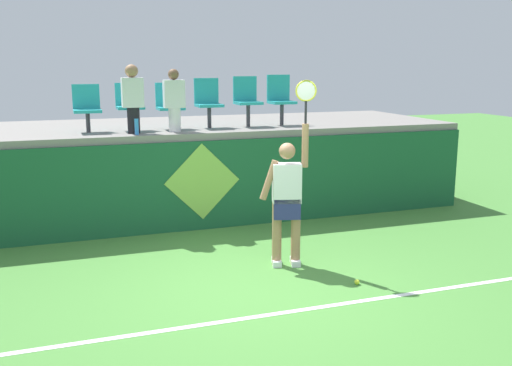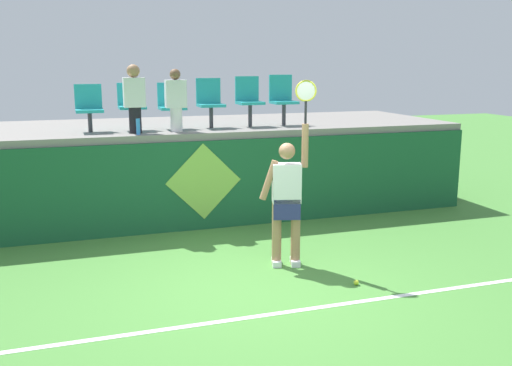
{
  "view_description": "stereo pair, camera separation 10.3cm",
  "coord_description": "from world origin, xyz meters",
  "px_view_note": "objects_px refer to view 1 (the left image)",
  "views": [
    {
      "loc": [
        -2.23,
        -6.37,
        2.74
      ],
      "look_at": [
        0.33,
        0.99,
        1.11
      ],
      "focal_mm": 40.65,
      "sensor_mm": 36.0,
      "label": 1
    },
    {
      "loc": [
        -2.13,
        -6.4,
        2.74
      ],
      "look_at": [
        0.33,
        0.99,
        1.11
      ],
      "focal_mm": 40.65,
      "sensor_mm": 36.0,
      "label": 2
    }
  ],
  "objects_px": {
    "stadium_chair_4": "(247,98)",
    "stadium_chair_5": "(280,97)",
    "stadium_chair_0": "(87,106)",
    "stadium_chair_3": "(208,100)",
    "spectator_1": "(133,97)",
    "tennis_player": "(287,197)",
    "spectator_0": "(174,100)",
    "water_bottle": "(137,127)",
    "tennis_ball": "(357,282)",
    "stadium_chair_2": "(170,104)",
    "stadium_chair_1": "(130,104)"
  },
  "relations": [
    {
      "from": "stadium_chair_4",
      "to": "stadium_chair_5",
      "type": "distance_m",
      "value": 0.65
    },
    {
      "from": "stadium_chair_0",
      "to": "stadium_chair_3",
      "type": "height_order",
      "value": "stadium_chair_3"
    },
    {
      "from": "stadium_chair_4",
      "to": "spectator_1",
      "type": "relative_size",
      "value": 0.81
    },
    {
      "from": "tennis_player",
      "to": "spectator_0",
      "type": "bearing_deg",
      "value": 111.68
    },
    {
      "from": "stadium_chair_3",
      "to": "water_bottle",
      "type": "bearing_deg",
      "value": -154.03
    },
    {
      "from": "tennis_player",
      "to": "stadium_chair_4",
      "type": "bearing_deg",
      "value": 82.24
    },
    {
      "from": "tennis_ball",
      "to": "stadium_chair_4",
      "type": "distance_m",
      "value": 4.43
    },
    {
      "from": "stadium_chair_4",
      "to": "spectator_1",
      "type": "height_order",
      "value": "spectator_1"
    },
    {
      "from": "tennis_ball",
      "to": "stadium_chair_2",
      "type": "relative_size",
      "value": 0.08
    },
    {
      "from": "stadium_chair_2",
      "to": "spectator_0",
      "type": "relative_size",
      "value": 0.77
    },
    {
      "from": "tennis_player",
      "to": "spectator_1",
      "type": "relative_size",
      "value": 2.28
    },
    {
      "from": "stadium_chair_2",
      "to": "spectator_0",
      "type": "height_order",
      "value": "spectator_0"
    },
    {
      "from": "spectator_1",
      "to": "tennis_player",
      "type": "bearing_deg",
      "value": -55.98
    },
    {
      "from": "tennis_player",
      "to": "stadium_chair_0",
      "type": "xyz_separation_m",
      "value": [
        -2.38,
        2.94,
        1.07
      ]
    },
    {
      "from": "tennis_ball",
      "to": "stadium_chair_3",
      "type": "relative_size",
      "value": 0.08
    },
    {
      "from": "stadium_chair_1",
      "to": "stadium_chair_4",
      "type": "distance_m",
      "value": 2.09
    },
    {
      "from": "tennis_ball",
      "to": "water_bottle",
      "type": "bearing_deg",
      "value": 124.39
    },
    {
      "from": "water_bottle",
      "to": "spectator_0",
      "type": "height_order",
      "value": "spectator_0"
    },
    {
      "from": "tennis_ball",
      "to": "stadium_chair_4",
      "type": "xyz_separation_m",
      "value": [
        -0.16,
        3.92,
        2.07
      ]
    },
    {
      "from": "stadium_chair_3",
      "to": "spectator_0",
      "type": "distance_m",
      "value": 0.8
    },
    {
      "from": "spectator_1",
      "to": "stadium_chair_3",
      "type": "bearing_deg",
      "value": 18.05
    },
    {
      "from": "stadium_chair_2",
      "to": "spectator_1",
      "type": "xyz_separation_m",
      "value": [
        -0.68,
        -0.44,
        0.15
      ]
    },
    {
      "from": "stadium_chair_0",
      "to": "spectator_0",
      "type": "xyz_separation_m",
      "value": [
        1.38,
        -0.41,
        0.1
      ]
    },
    {
      "from": "stadium_chair_0",
      "to": "stadium_chair_1",
      "type": "xyz_separation_m",
      "value": [
        0.69,
        -0.0,
        0.03
      ]
    },
    {
      "from": "stadium_chair_1",
      "to": "spectator_0",
      "type": "distance_m",
      "value": 0.8
    },
    {
      "from": "stadium_chair_5",
      "to": "stadium_chair_1",
      "type": "bearing_deg",
      "value": -179.8
    },
    {
      "from": "tennis_ball",
      "to": "spectator_0",
      "type": "relative_size",
      "value": 0.06
    },
    {
      "from": "stadium_chair_0",
      "to": "spectator_1",
      "type": "distance_m",
      "value": 0.84
    },
    {
      "from": "stadium_chair_2",
      "to": "stadium_chair_3",
      "type": "height_order",
      "value": "stadium_chair_3"
    },
    {
      "from": "tennis_player",
      "to": "water_bottle",
      "type": "height_order",
      "value": "tennis_player"
    },
    {
      "from": "tennis_player",
      "to": "tennis_ball",
      "type": "xyz_separation_m",
      "value": [
        0.56,
        -0.98,
        -0.93
      ]
    },
    {
      "from": "stadium_chair_2",
      "to": "stadium_chair_4",
      "type": "distance_m",
      "value": 1.41
    },
    {
      "from": "tennis_ball",
      "to": "water_bottle",
      "type": "height_order",
      "value": "water_bottle"
    },
    {
      "from": "stadium_chair_1",
      "to": "spectator_0",
      "type": "relative_size",
      "value": 0.77
    },
    {
      "from": "stadium_chair_0",
      "to": "water_bottle",
      "type": "bearing_deg",
      "value": -42.61
    },
    {
      "from": "spectator_0",
      "to": "tennis_player",
      "type": "bearing_deg",
      "value": -68.32
    },
    {
      "from": "stadium_chair_2",
      "to": "spectator_0",
      "type": "xyz_separation_m",
      "value": [
        0.0,
        -0.41,
        0.1
      ]
    },
    {
      "from": "tennis_ball",
      "to": "stadium_chair_5",
      "type": "distance_m",
      "value": 4.46
    },
    {
      "from": "water_bottle",
      "to": "stadium_chair_5",
      "type": "relative_size",
      "value": 0.28
    },
    {
      "from": "tennis_player",
      "to": "stadium_chair_1",
      "type": "height_order",
      "value": "tennis_player"
    },
    {
      "from": "tennis_ball",
      "to": "stadium_chair_0",
      "type": "relative_size",
      "value": 0.08
    },
    {
      "from": "spectator_0",
      "to": "spectator_1",
      "type": "height_order",
      "value": "spectator_1"
    },
    {
      "from": "tennis_player",
      "to": "stadium_chair_3",
      "type": "distance_m",
      "value": 3.16
    },
    {
      "from": "tennis_ball",
      "to": "stadium_chair_1",
      "type": "relative_size",
      "value": 0.08
    },
    {
      "from": "water_bottle",
      "to": "stadium_chair_4",
      "type": "height_order",
      "value": "stadium_chair_4"
    },
    {
      "from": "spectator_1",
      "to": "stadium_chair_1",
      "type": "bearing_deg",
      "value": 90.0
    },
    {
      "from": "stadium_chair_1",
      "to": "stadium_chair_3",
      "type": "height_order",
      "value": "stadium_chair_3"
    },
    {
      "from": "stadium_chair_3",
      "to": "tennis_player",
      "type": "bearing_deg",
      "value": -83.79
    },
    {
      "from": "stadium_chair_2",
      "to": "spectator_1",
      "type": "bearing_deg",
      "value": -147.03
    },
    {
      "from": "stadium_chair_0",
      "to": "stadium_chair_2",
      "type": "xyz_separation_m",
      "value": [
        1.38,
        -0.0,
        0.01
      ]
    }
  ]
}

